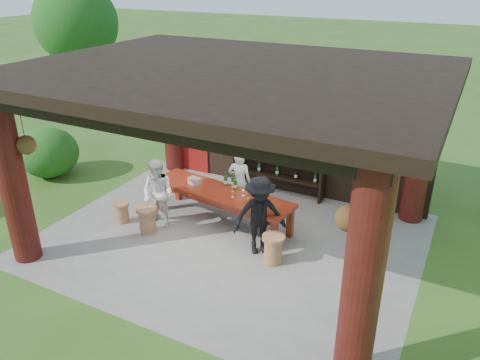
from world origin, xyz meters
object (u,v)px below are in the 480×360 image
at_px(host, 240,182).
at_px(guest_man, 260,216).
at_px(tasting_table, 221,196).
at_px(napkin_basket, 195,181).
at_px(stool_near_right, 273,248).
at_px(guest_woman, 158,194).
at_px(stool_near_left, 147,219).
at_px(stool_far_left, 122,212).
at_px(wine_shelf, 278,152).

distance_m(host, guest_man, 1.72).
bearing_deg(guest_man, tasting_table, 111.98).
bearing_deg(host, napkin_basket, 25.02).
bearing_deg(stool_near_right, tasting_table, 151.29).
distance_m(tasting_table, guest_man, 1.41).
height_order(tasting_table, guest_woman, guest_woman).
xyz_separation_m(stool_near_right, guest_man, (-0.39, 0.21, 0.50)).
relative_size(guest_woman, guest_man, 0.95).
relative_size(host, guest_woman, 0.97).
xyz_separation_m(stool_near_left, guest_woman, (0.06, 0.34, 0.45)).
xyz_separation_m(tasting_table, stool_far_left, (-1.94, -0.97, -0.39)).
relative_size(wine_shelf, stool_near_right, 4.13).
relative_size(stool_near_right, guest_man, 0.36).
bearing_deg(guest_man, wine_shelf, 66.93).
bearing_deg(guest_woman, stool_far_left, -161.96).
relative_size(stool_near_left, stool_near_right, 1.00).
relative_size(stool_near_left, stool_far_left, 1.24).
bearing_deg(tasting_table, napkin_basket, 174.46).
bearing_deg(stool_far_left, host, 38.25).
xyz_separation_m(host, guest_woman, (-1.22, -1.37, 0.03)).
relative_size(host, guest_man, 0.92).
height_order(tasting_table, stool_near_left, tasting_table).
xyz_separation_m(stool_far_left, guest_woman, (0.83, 0.25, 0.51)).
height_order(host, guest_woman, guest_woman).
bearing_deg(napkin_basket, guest_woman, -117.10).
bearing_deg(host, guest_woman, 38.10).
distance_m(stool_near_right, host, 2.18).
relative_size(stool_near_left, host, 0.39).
xyz_separation_m(stool_near_left, host, (1.28, 1.72, 0.43)).
bearing_deg(tasting_table, guest_man, -28.88).
bearing_deg(guest_woman, napkin_basket, 64.38).
bearing_deg(stool_near_right, stool_far_left, -178.50).
relative_size(guest_man, napkin_basket, 6.15).
distance_m(host, guest_woman, 1.84).
distance_m(stool_far_left, guest_man, 3.22).
xyz_separation_m(stool_far_left, guest_man, (3.16, 0.30, 0.55)).
distance_m(wine_shelf, stool_far_left, 3.89).
height_order(wine_shelf, guest_woman, wine_shelf).
xyz_separation_m(tasting_table, stool_near_right, (1.61, -0.88, -0.33)).
xyz_separation_m(tasting_table, stool_near_left, (-1.17, -1.07, -0.33)).
relative_size(tasting_table, stool_near_right, 5.86).
bearing_deg(tasting_table, stool_near_right, -28.71).
height_order(stool_near_right, napkin_basket, napkin_basket).
distance_m(stool_far_left, napkin_basket, 1.72).
bearing_deg(wine_shelf, stool_near_right, -68.07).
xyz_separation_m(stool_near_left, napkin_basket, (0.47, 1.14, 0.52)).
height_order(tasting_table, guest_man, guest_man).
relative_size(host, napkin_basket, 5.63).
height_order(wine_shelf, tasting_table, wine_shelf).
height_order(stool_near_left, stool_far_left, stool_near_left).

